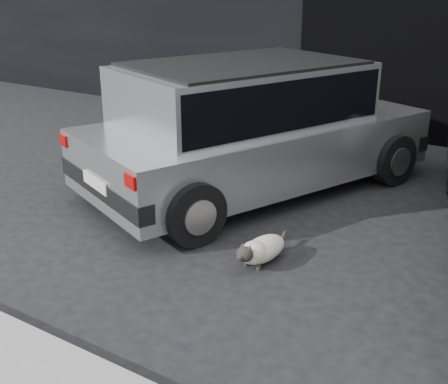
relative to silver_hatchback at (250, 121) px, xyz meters
The scene contains 5 objects.
ground 1.24m from the silver_hatchback, 78.08° to the right, with size 80.00×80.00×0.00m, color black.
garage_opening 3.33m from the silver_hatchback, 68.78° to the left, with size 4.00×0.10×2.60m, color black.
silver_hatchback is the anchor object (origin of this frame).
cat_siamese 1.99m from the silver_hatchback, 57.17° to the right, with size 0.33×0.79×0.27m.
cat_white 1.70m from the silver_hatchback, 100.15° to the right, with size 0.74×0.34×0.35m.
Camera 1 is at (2.89, -4.52, 2.35)m, focal length 45.00 mm.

